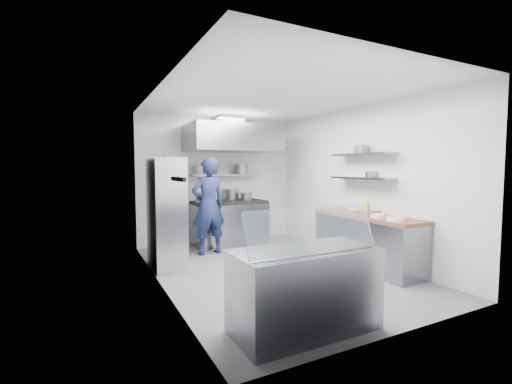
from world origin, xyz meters
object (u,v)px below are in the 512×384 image
gas_range (229,224)px  wire_rack (166,213)px  display_case (305,290)px  chef (208,206)px

gas_range → wire_rack: wire_rack is taller
gas_range → display_case: size_ratio=1.07×
display_case → chef: bearing=87.3°
gas_range → display_case: (-0.86, -4.10, -0.03)m
display_case → wire_rack: bearing=104.8°
wire_rack → gas_range: bearing=36.2°
gas_range → chef: (-0.69, -0.63, 0.49)m
chef → display_case: bearing=82.7°
chef → wire_rack: size_ratio=1.02×
wire_rack → display_case: wire_rack is taller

